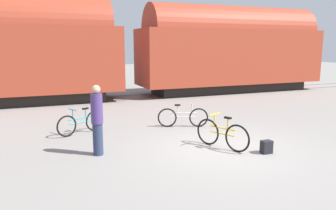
{
  "coord_description": "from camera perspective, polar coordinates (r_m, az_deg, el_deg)",
  "views": [
    {
      "loc": [
        -4.59,
        -7.44,
        2.79
      ],
      "look_at": [
        -1.18,
        1.12,
        1.1
      ],
      "focal_mm": 35.0,
      "sensor_mm": 36.0,
      "label": 1
    }
  ],
  "objects": [
    {
      "name": "person_in_purple",
      "position": [
        8.49,
        -12.24,
        -2.51
      ],
      "size": [
        0.3,
        0.3,
        1.82
      ],
      "rotation": [
        0.0,
        0.0,
        2.93
      ],
      "color": "#283351",
      "rests_on": "ground_plane"
    },
    {
      "name": "bicycle_yellow",
      "position": [
        9.09,
        9.39,
        -5.04
      ],
      "size": [
        0.76,
        1.58,
        0.93
      ],
      "color": "black",
      "rests_on": "ground_plane"
    },
    {
      "name": "ground_plane",
      "position": [
        9.18,
        9.57,
        -7.46
      ],
      "size": [
        80.0,
        80.0,
        0.0
      ],
      "primitive_type": "plane",
      "color": "gray"
    },
    {
      "name": "backpack",
      "position": [
        9.0,
        16.77,
        -7.0
      ],
      "size": [
        0.28,
        0.2,
        0.34
      ],
      "color": "black",
      "rests_on": "ground_plane"
    },
    {
      "name": "bicycle_teal",
      "position": [
        10.79,
        -14.9,
        -2.99
      ],
      "size": [
        1.55,
        0.76,
        0.84
      ],
      "color": "black",
      "rests_on": "ground_plane"
    },
    {
      "name": "freight_train",
      "position": [
        17.63,
        -6.71,
        9.85
      ],
      "size": [
        23.86,
        2.89,
        5.05
      ],
      "color": "black",
      "rests_on": "ground_plane"
    },
    {
      "name": "rail_far",
      "position": [
        18.53,
        -7.11,
        1.68
      ],
      "size": [
        35.86,
        0.07,
        0.01
      ],
      "primitive_type": "cube",
      "color": "#4C4238",
      "rests_on": "ground_plane"
    },
    {
      "name": "bicycle_silver",
      "position": [
        11.29,
        2.62,
        -2.09
      ],
      "size": [
        1.66,
        0.65,
        0.82
      ],
      "color": "black",
      "rests_on": "ground_plane"
    },
    {
      "name": "rail_near",
      "position": [
        17.16,
        -5.9,
        1.01
      ],
      "size": [
        35.86,
        0.07,
        0.01
      ],
      "primitive_type": "cube",
      "color": "#4C4238",
      "rests_on": "ground_plane"
    }
  ]
}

